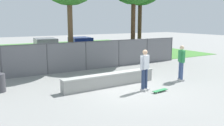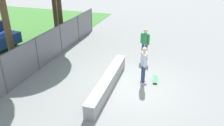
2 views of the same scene
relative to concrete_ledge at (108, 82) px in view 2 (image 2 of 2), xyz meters
name	(u,v)px [view 2 (image 2 of 2)]	position (x,y,z in m)	size (l,w,h in m)	color
ground_plane	(132,85)	(0.63, -0.98, -0.31)	(80.00, 80.00, 0.00)	gray
concrete_ledge	(108,82)	(0.00, 0.00, 0.00)	(4.83, 0.62, 0.62)	#999993
skateboarder	(144,64)	(0.91, -1.42, 0.70)	(0.58, 0.37, 1.82)	beige
skateboard	(155,79)	(1.36, -1.95, -0.24)	(0.82, 0.29, 0.09)	#2D8C4C
chainlink_fence	(37,53)	(0.63, 4.05, 0.66)	(14.61, 0.07, 1.79)	#4C4C51
bystander	(145,43)	(3.63, -0.96, 0.70)	(0.40, 0.55, 1.82)	beige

